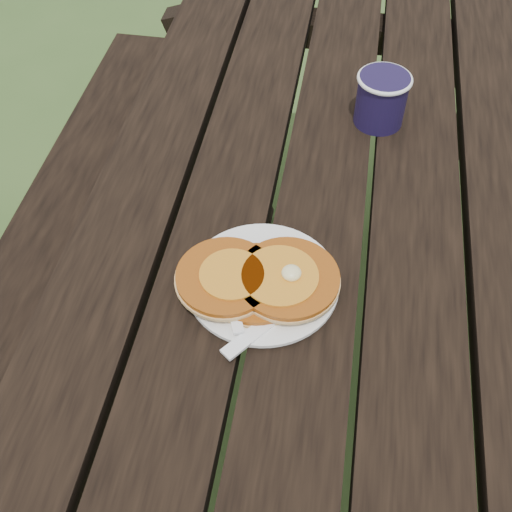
% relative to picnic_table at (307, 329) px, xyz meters
% --- Properties ---
extents(ground, '(60.00, 60.00, 0.00)m').
position_rel_picnic_table_xyz_m(ground, '(0.00, 0.00, -0.37)').
color(ground, '#334E21').
rests_on(ground, ground).
extents(picnic_table, '(1.36, 1.80, 0.75)m').
position_rel_picnic_table_xyz_m(picnic_table, '(0.00, 0.00, 0.00)').
color(picnic_table, black).
rests_on(picnic_table, ground).
extents(plate, '(0.26, 0.26, 0.01)m').
position_rel_picnic_table_xyz_m(plate, '(-0.07, -0.19, 0.39)').
color(plate, white).
rests_on(plate, picnic_table).
extents(pancake_stack, '(0.23, 0.15, 0.04)m').
position_rel_picnic_table_xyz_m(pancake_stack, '(-0.07, -0.20, 0.41)').
color(pancake_stack, '#A45012').
rests_on(pancake_stack, plate).
extents(knife, '(0.13, 0.15, 0.00)m').
position_rel_picnic_table_xyz_m(knife, '(-0.04, -0.25, 0.39)').
color(knife, white).
rests_on(knife, plate).
extents(fork, '(0.09, 0.16, 0.01)m').
position_rel_picnic_table_xyz_m(fork, '(-0.10, -0.24, 0.40)').
color(fork, white).
rests_on(fork, plate).
extents(coffee_cup, '(0.10, 0.10, 0.09)m').
position_rel_picnic_table_xyz_m(coffee_cup, '(0.08, 0.21, 0.44)').
color(coffee_cup, '#181033').
rests_on(coffee_cup, picnic_table).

